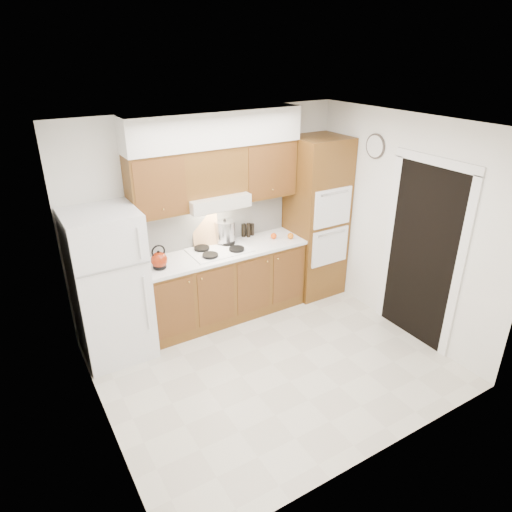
{
  "coord_description": "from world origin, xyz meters",
  "views": [
    {
      "loc": [
        -2.29,
        -3.44,
        3.26
      ],
      "look_at": [
        0.05,
        0.45,
        1.15
      ],
      "focal_mm": 32.0,
      "sensor_mm": 36.0,
      "label": 1
    }
  ],
  "objects": [
    {
      "name": "cooktop",
      "position": [
        -0.02,
        1.21,
        0.95
      ],
      "size": [
        0.74,
        0.5,
        0.01
      ],
      "primitive_type": "cube",
      "color": "white",
      "rests_on": "countertop"
    },
    {
      "name": "orange_near",
      "position": [
        0.95,
        1.07,
        0.98
      ],
      "size": [
        0.09,
        0.09,
        0.08
      ],
      "primitive_type": "sphere",
      "rotation": [
        0.0,
        0.0,
        0.18
      ],
      "color": "orange",
      "rests_on": "countertop"
    },
    {
      "name": "range_hood",
      "position": [
        -0.02,
        1.27,
        1.57
      ],
      "size": [
        0.75,
        0.45,
        0.15
      ],
      "primitive_type": "cube",
      "color": "silver",
      "rests_on": "wall_back"
    },
    {
      "name": "stock_pot",
      "position": [
        0.15,
        1.39,
        1.1
      ],
      "size": [
        0.33,
        0.33,
        0.26
      ],
      "primitive_type": "cylinder",
      "rotation": [
        0.0,
        0.0,
        -0.36
      ],
      "color": "#B1B1B6",
      "rests_on": "cooktop"
    },
    {
      "name": "doorway",
      "position": [
        1.79,
        -0.35,
        1.05
      ],
      "size": [
        0.02,
        0.9,
        2.1
      ],
      "primitive_type": "cube",
      "color": "black",
      "rests_on": "floor"
    },
    {
      "name": "condiment_b",
      "position": [
        0.46,
        1.45,
        1.03
      ],
      "size": [
        0.06,
        0.06,
        0.18
      ],
      "primitive_type": "cylinder",
      "rotation": [
        0.0,
        0.0,
        -0.02
      ],
      "color": "black",
      "rests_on": "countertop"
    },
    {
      "name": "wall_right",
      "position": [
        1.8,
        0.0,
        1.3
      ],
      "size": [
        0.02,
        3.0,
        2.6
      ],
      "primitive_type": "cube",
      "color": "white",
      "rests_on": "floor"
    },
    {
      "name": "condiment_c",
      "position": [
        0.58,
        1.44,
        1.02
      ],
      "size": [
        0.07,
        0.07,
        0.16
      ],
      "primitive_type": "cylinder",
      "rotation": [
        0.0,
        0.0,
        -0.4
      ],
      "color": "black",
      "rests_on": "countertop"
    },
    {
      "name": "upper_cab_over_hood",
      "position": [
        -0.02,
        1.33,
        1.92
      ],
      "size": [
        0.75,
        0.33,
        0.55
      ],
      "primitive_type": "cube",
      "color": "brown",
      "rests_on": "range_hood"
    },
    {
      "name": "base_cabinets",
      "position": [
        0.02,
        1.2,
        0.45
      ],
      "size": [
        2.11,
        0.6,
        0.9
      ],
      "primitive_type": "cube",
      "color": "brown",
      "rests_on": "floor"
    },
    {
      "name": "condiment_a",
      "position": [
        0.51,
        1.41,
        1.03
      ],
      "size": [
        0.06,
        0.06,
        0.19
      ],
      "primitive_type": "cylinder",
      "rotation": [
        0.0,
        0.0,
        -0.19
      ],
      "color": "black",
      "rests_on": "countertop"
    },
    {
      "name": "kettle",
      "position": [
        -0.83,
        1.12,
        1.04
      ],
      "size": [
        0.21,
        0.21,
        0.19
      ],
      "primitive_type": "sphere",
      "rotation": [
        0.0,
        0.0,
        0.12
      ],
      "color": "maroon",
      "rests_on": "countertop"
    },
    {
      "name": "countertop",
      "position": [
        0.03,
        1.19,
        0.92
      ],
      "size": [
        2.13,
        0.62,
        0.04
      ],
      "primitive_type": "cube",
      "color": "white",
      "rests_on": "base_cabinets"
    },
    {
      "name": "oven_cabinet",
      "position": [
        1.44,
        1.18,
        1.1
      ],
      "size": [
        0.7,
        0.65,
        2.2
      ],
      "primitive_type": "cube",
      "color": "brown",
      "rests_on": "floor"
    },
    {
      "name": "wall_left",
      "position": [
        -1.8,
        0.0,
        1.3
      ],
      "size": [
        0.02,
        3.0,
        2.6
      ],
      "primitive_type": "cube",
      "color": "white",
      "rests_on": "floor"
    },
    {
      "name": "wall_back",
      "position": [
        0.0,
        1.5,
        1.3
      ],
      "size": [
        3.6,
        0.02,
        2.6
      ],
      "primitive_type": "cube",
      "color": "white",
      "rests_on": "floor"
    },
    {
      "name": "soffit",
      "position": [
        0.03,
        1.32,
        2.4
      ],
      "size": [
        2.13,
        0.36,
        0.4
      ],
      "primitive_type": "cube",
      "color": "silver",
      "rests_on": "wall_back"
    },
    {
      "name": "floor",
      "position": [
        0.0,
        0.0,
        0.0
      ],
      "size": [
        3.6,
        3.6,
        0.0
      ],
      "primitive_type": "plane",
      "color": "beige",
      "rests_on": "ground"
    },
    {
      "name": "orange_far",
      "position": [
        0.76,
        1.18,
        0.98
      ],
      "size": [
        0.1,
        0.1,
        0.08
      ],
      "primitive_type": "sphere",
      "rotation": [
        0.0,
        0.0,
        -0.29
      ],
      "color": "#FE4F0D",
      "rests_on": "countertop"
    },
    {
      "name": "backsplash",
      "position": [
        0.02,
        1.49,
        1.22
      ],
      "size": [
        2.11,
        0.03,
        0.56
      ],
      "primitive_type": "cube",
      "color": "white",
      "rests_on": "countertop"
    },
    {
      "name": "fridge",
      "position": [
        -1.41,
        1.14,
        0.86
      ],
      "size": [
        0.75,
        0.72,
        1.72
      ],
      "primitive_type": "cube",
      "color": "white",
      "rests_on": "floor"
    },
    {
      "name": "cutting_board",
      "position": [
        -0.09,
        1.45,
        1.14
      ],
      "size": [
        0.34,
        0.17,
        0.43
      ],
      "primitive_type": "cube",
      "rotation": [
        -0.21,
        0.0,
        -0.21
      ],
      "color": "tan",
      "rests_on": "countertop"
    },
    {
      "name": "upper_cab_left",
      "position": [
        -0.71,
        1.33,
        1.85
      ],
      "size": [
        0.63,
        0.33,
        0.7
      ],
      "primitive_type": "cube",
      "color": "brown",
      "rests_on": "wall_back"
    },
    {
      "name": "ceiling",
      "position": [
        0.0,
        0.0,
        2.6
      ],
      "size": [
        3.6,
        3.6,
        0.0
      ],
      "primitive_type": "plane",
      "color": "white",
      "rests_on": "wall_back"
    },
    {
      "name": "wall_clock",
      "position": [
        1.79,
        0.55,
        2.15
      ],
      "size": [
        0.02,
        0.3,
        0.3
      ],
      "primitive_type": "cylinder",
      "rotation": [
        0.0,
        1.57,
        0.0
      ],
      "color": "#3F3833",
      "rests_on": "wall_right"
    },
    {
      "name": "upper_cab_right",
      "position": [
        0.72,
        1.33,
        1.85
      ],
      "size": [
        0.73,
        0.33,
        0.7
      ],
      "primitive_type": "cube",
      "color": "brown",
      "rests_on": "wall_back"
    }
  ]
}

